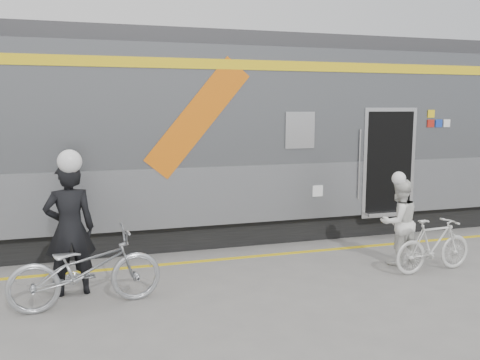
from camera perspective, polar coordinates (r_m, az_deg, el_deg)
name	(u,v)px	position (r m, az deg, el deg)	size (l,w,h in m)	color
ground	(302,299)	(7.42, 6.96, -13.14)	(90.00, 90.00, 0.00)	slate
train	(264,136)	(11.16, 2.70, 4.93)	(24.00, 3.17, 4.10)	black
safety_strip	(254,256)	(9.31, 1.53, -8.57)	(24.00, 0.12, 0.01)	yellow
man	(70,229)	(7.67, -18.57, -5.25)	(0.70, 0.46, 1.92)	black
bicycle_left	(86,269)	(7.25, -16.92, -9.51)	(0.70, 2.02, 1.06)	#ABAEB3
woman	(399,222)	(9.14, 17.40, -4.52)	(0.72, 0.56, 1.47)	white
bicycle_right	(434,245)	(8.95, 20.91, -6.87)	(0.42, 1.49, 0.89)	silver
helmet_man	(66,150)	(7.50, -18.97, 3.17)	(0.33, 0.33, 0.33)	white
helmet_woman	(401,173)	(9.00, 17.63, 0.80)	(0.24, 0.24, 0.24)	white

